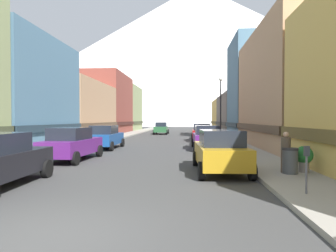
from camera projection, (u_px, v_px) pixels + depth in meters
ground_plane at (54, 239)px, 5.38m from camera, size 400.00×400.00×0.00m
sidewalk_left at (126, 135)px, 40.72m from camera, size 2.50×100.00×0.15m
sidewalk_right at (216, 135)px, 39.83m from camera, size 2.50×100.00×0.15m
storefront_left_1 at (11, 95)px, 21.80m from camera, size 7.05×9.94×8.35m
storefront_left_2 at (72, 112)px, 33.65m from camera, size 7.38×13.09×6.50m
storefront_left_3 at (99, 105)px, 46.21m from camera, size 8.85×11.96×9.33m
storefront_left_4 at (115, 109)px, 57.71m from camera, size 9.48×10.22×8.70m
storefront_right_1 at (307, 91)px, 22.04m from camera, size 8.34×13.62×9.03m
storefront_right_2 at (271, 90)px, 33.37m from camera, size 9.31×8.38×11.47m
storefront_right_3 at (248, 115)px, 44.90m from camera, size 8.78×13.84×6.06m
storefront_right_4 at (236, 116)px, 57.19m from camera, size 9.11×10.51×6.00m
car_left_1 at (72, 144)px, 15.61m from camera, size 2.23×4.48×1.78m
car_left_2 at (105, 137)px, 21.81m from camera, size 2.08×4.41×1.78m
car_right_0 at (220, 151)px, 12.10m from camera, size 2.23×4.48×1.78m
car_right_1 at (207, 137)px, 21.26m from camera, size 2.15×4.44×1.78m
car_right_2 at (201, 132)px, 29.48m from camera, size 2.09×4.41×1.78m
car_driving_0 at (161, 128)px, 43.47m from camera, size 2.06×4.40×1.78m
parking_meter_near at (307, 163)px, 8.02m from camera, size 0.14×0.10×1.33m
trash_bin_right at (290, 161)px, 11.03m from camera, size 0.59×0.59×0.98m
potted_plant_0 at (63, 138)px, 21.92m from camera, size 0.75×0.75×1.10m
potted_plant_1 at (304, 157)px, 11.34m from camera, size 0.69×0.69×1.02m
pedestrian_0 at (286, 154)px, 11.23m from camera, size 0.36×0.36×1.59m
streetlamp_right at (221, 100)px, 25.94m from camera, size 0.36×0.36×5.86m
mountain_backdrop at (197, 54)px, 262.50m from camera, size 358.62×358.62×123.83m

